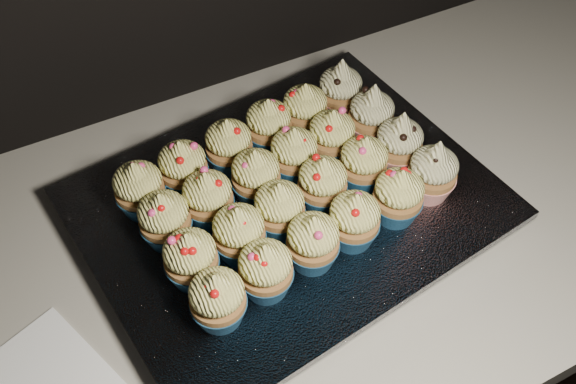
% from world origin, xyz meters
% --- Properties ---
extents(worktop, '(2.44, 0.64, 0.04)m').
position_xyz_m(worktop, '(0.00, 1.70, 0.88)').
color(worktop, beige).
rests_on(worktop, cabinet).
extents(baking_tray, '(0.51, 0.41, 0.02)m').
position_xyz_m(baking_tray, '(0.25, 1.71, 0.91)').
color(baking_tray, black).
rests_on(baking_tray, worktop).
extents(foil_lining, '(0.55, 0.45, 0.01)m').
position_xyz_m(foil_lining, '(0.25, 1.71, 0.93)').
color(foil_lining, silver).
rests_on(foil_lining, baking_tray).
extents(cupcake_0, '(0.06, 0.06, 0.08)m').
position_xyz_m(cupcake_0, '(0.11, 1.60, 0.97)').
color(cupcake_0, navy).
rests_on(cupcake_0, foil_lining).
extents(cupcake_1, '(0.06, 0.06, 0.08)m').
position_xyz_m(cupcake_1, '(0.17, 1.61, 0.97)').
color(cupcake_1, navy).
rests_on(cupcake_1, foil_lining).
extents(cupcake_2, '(0.06, 0.06, 0.08)m').
position_xyz_m(cupcake_2, '(0.23, 1.62, 0.97)').
color(cupcake_2, navy).
rests_on(cupcake_2, foil_lining).
extents(cupcake_3, '(0.06, 0.06, 0.08)m').
position_xyz_m(cupcake_3, '(0.29, 1.62, 0.97)').
color(cupcake_3, navy).
rests_on(cupcake_3, foil_lining).
extents(cupcake_4, '(0.06, 0.06, 0.08)m').
position_xyz_m(cupcake_4, '(0.36, 1.63, 0.97)').
color(cupcake_4, navy).
rests_on(cupcake_4, foil_lining).
extents(cupcake_5, '(0.06, 0.06, 0.10)m').
position_xyz_m(cupcake_5, '(0.42, 1.64, 0.97)').
color(cupcake_5, red).
rests_on(cupcake_5, foil_lining).
extents(cupcake_6, '(0.06, 0.06, 0.08)m').
position_xyz_m(cupcake_6, '(0.10, 1.66, 0.97)').
color(cupcake_6, navy).
rests_on(cupcake_6, foil_lining).
extents(cupcake_7, '(0.06, 0.06, 0.08)m').
position_xyz_m(cupcake_7, '(0.16, 1.67, 0.97)').
color(cupcake_7, navy).
rests_on(cupcake_7, foil_lining).
extents(cupcake_8, '(0.06, 0.06, 0.08)m').
position_xyz_m(cupcake_8, '(0.22, 1.68, 0.97)').
color(cupcake_8, navy).
rests_on(cupcake_8, foil_lining).
extents(cupcake_9, '(0.06, 0.06, 0.08)m').
position_xyz_m(cupcake_9, '(0.29, 1.69, 0.97)').
color(cupcake_9, navy).
rests_on(cupcake_9, foil_lining).
extents(cupcake_10, '(0.06, 0.06, 0.08)m').
position_xyz_m(cupcake_10, '(0.35, 1.69, 0.97)').
color(cupcake_10, navy).
rests_on(cupcake_10, foil_lining).
extents(cupcake_11, '(0.06, 0.06, 0.10)m').
position_xyz_m(cupcake_11, '(0.41, 1.70, 0.97)').
color(cupcake_11, red).
rests_on(cupcake_11, foil_lining).
extents(cupcake_12, '(0.06, 0.06, 0.08)m').
position_xyz_m(cupcake_12, '(0.09, 1.72, 0.97)').
color(cupcake_12, navy).
rests_on(cupcake_12, foil_lining).
extents(cupcake_13, '(0.06, 0.06, 0.08)m').
position_xyz_m(cupcake_13, '(0.15, 1.73, 0.97)').
color(cupcake_13, navy).
rests_on(cupcake_13, foil_lining).
extents(cupcake_14, '(0.06, 0.06, 0.08)m').
position_xyz_m(cupcake_14, '(0.22, 1.74, 0.97)').
color(cupcake_14, navy).
rests_on(cupcake_14, foil_lining).
extents(cupcake_15, '(0.06, 0.06, 0.08)m').
position_xyz_m(cupcake_15, '(0.28, 1.75, 0.97)').
color(cupcake_15, navy).
rests_on(cupcake_15, foil_lining).
extents(cupcake_16, '(0.06, 0.06, 0.08)m').
position_xyz_m(cupcake_16, '(0.34, 1.75, 0.97)').
color(cupcake_16, navy).
rests_on(cupcake_16, foil_lining).
extents(cupcake_17, '(0.06, 0.06, 0.10)m').
position_xyz_m(cupcake_17, '(0.40, 1.76, 0.97)').
color(cupcake_17, red).
rests_on(cupcake_17, foil_lining).
extents(cupcake_18, '(0.06, 0.06, 0.08)m').
position_xyz_m(cupcake_18, '(0.08, 1.78, 0.97)').
color(cupcake_18, navy).
rests_on(cupcake_18, foil_lining).
extents(cupcake_19, '(0.06, 0.06, 0.08)m').
position_xyz_m(cupcake_19, '(0.14, 1.79, 0.97)').
color(cupcake_19, navy).
rests_on(cupcake_19, foil_lining).
extents(cupcake_20, '(0.06, 0.06, 0.08)m').
position_xyz_m(cupcake_20, '(0.21, 1.80, 0.97)').
color(cupcake_20, navy).
rests_on(cupcake_20, foil_lining).
extents(cupcake_21, '(0.06, 0.06, 0.08)m').
position_xyz_m(cupcake_21, '(0.27, 1.81, 0.97)').
color(cupcake_21, navy).
rests_on(cupcake_21, foil_lining).
extents(cupcake_22, '(0.06, 0.06, 0.08)m').
position_xyz_m(cupcake_22, '(0.33, 1.82, 0.97)').
color(cupcake_22, navy).
rests_on(cupcake_22, foil_lining).
extents(cupcake_23, '(0.06, 0.06, 0.10)m').
position_xyz_m(cupcake_23, '(0.39, 1.83, 0.97)').
color(cupcake_23, red).
rests_on(cupcake_23, foil_lining).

